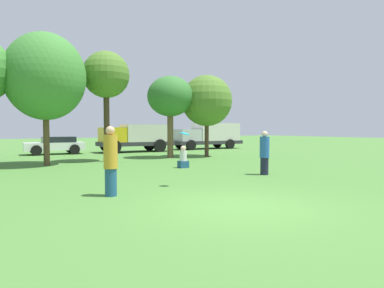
% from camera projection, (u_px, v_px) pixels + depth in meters
% --- Properties ---
extents(ground_plane, '(120.00, 120.00, 0.00)m').
position_uv_depth(ground_plane, '(241.00, 206.00, 7.89)').
color(ground_plane, '#477A33').
extents(person_thrower, '(0.37, 0.37, 1.86)m').
position_uv_depth(person_thrower, '(111.00, 161.00, 8.99)').
color(person_thrower, navy).
rests_on(person_thrower, ground).
extents(person_catcher, '(0.37, 0.37, 1.70)m').
position_uv_depth(person_catcher, '(265.00, 153.00, 13.17)').
color(person_catcher, '#191E33').
rests_on(person_catcher, ground).
extents(frisbee, '(0.30, 0.29, 0.13)m').
position_uv_depth(frisbee, '(185.00, 133.00, 10.43)').
color(frisbee, '#19B2D8').
extents(bystander_sitting, '(0.43, 0.36, 1.01)m').
position_uv_depth(bystander_sitting, '(183.00, 159.00, 15.52)').
color(bystander_sitting, navy).
rests_on(bystander_sitting, ground).
extents(tree_2, '(3.79, 3.79, 6.37)m').
position_uv_depth(tree_2, '(45.00, 77.00, 16.33)').
color(tree_2, brown).
rests_on(tree_2, ground).
extents(tree_3, '(2.50, 2.50, 5.94)m').
position_uv_depth(tree_3, '(106.00, 76.00, 18.31)').
color(tree_3, '#473323').
rests_on(tree_3, ground).
extents(tree_4, '(2.79, 2.79, 4.97)m').
position_uv_depth(tree_4, '(170.00, 97.00, 20.72)').
color(tree_4, brown).
rests_on(tree_4, ground).
extents(tree_5, '(3.23, 3.23, 5.17)m').
position_uv_depth(tree_5, '(207.00, 101.00, 21.63)').
color(tree_5, '#473323').
rests_on(tree_5, ground).
extents(parked_car_white, '(3.98, 2.02, 1.22)m').
position_uv_depth(parked_car_white, '(55.00, 145.00, 23.72)').
color(parked_car_white, silver).
rests_on(parked_car_white, ground).
extents(delivery_truck_yellow, '(5.74, 2.59, 2.09)m').
position_uv_depth(delivery_truck_yellow, '(136.00, 136.00, 26.13)').
color(delivery_truck_yellow, '#2D2D33').
rests_on(delivery_truck_yellow, ground).
extents(delivery_truck_silver, '(6.41, 2.56, 2.26)m').
position_uv_depth(delivery_truck_silver, '(209.00, 135.00, 30.20)').
color(delivery_truck_silver, '#2D2D33').
rests_on(delivery_truck_silver, ground).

